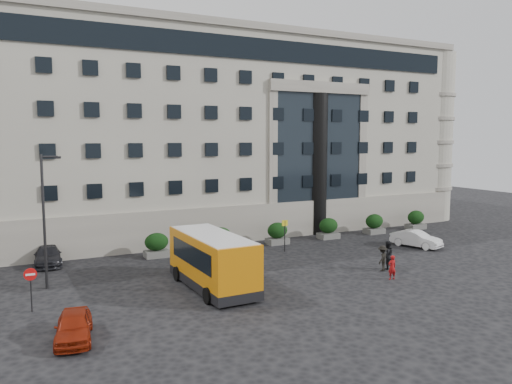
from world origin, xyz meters
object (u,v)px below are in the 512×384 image
pedestrian_a (392,267)px  hedge_f (416,220)px  hedge_d (328,228)px  pedestrian_b (387,255)px  hedge_e (374,224)px  hedge_a (157,245)px  red_truck (16,235)px  hedge_b (221,239)px  street_lamp (45,216)px  bus_stop_sign (285,230)px  white_taxi (416,239)px  parked_car_c (48,255)px  parked_car_a (74,326)px  hedge_c (277,233)px  minibus (212,259)px  no_entry_sign (31,281)px  pedestrian_c (383,258)px

pedestrian_a → hedge_f: bearing=-133.3°
hedge_d → pedestrian_b: pedestrian_b is taller
hedge_e → pedestrian_a: (-9.07, -12.55, -0.15)m
hedge_f → pedestrian_a: size_ratio=1.18×
hedge_a → red_truck: size_ratio=0.32×
hedge_b → street_lamp: 14.41m
bus_stop_sign → white_taxi: 11.10m
bus_stop_sign → pedestrian_b: 8.52m
parked_car_c → pedestrian_b: 23.79m
parked_car_a → parked_car_c: size_ratio=0.85×
hedge_c → street_lamp: 19.27m
hedge_b → hedge_e: (15.60, 0.00, 0.00)m
street_lamp → minibus: 10.16m
hedge_d → pedestrian_a: hedge_d is taller
hedge_d → no_entry_sign: bearing=-160.2°
hedge_a → hedge_b: same height
hedge_e → minibus: bearing=-155.3°
hedge_e → red_truck: bearing=170.0°
minibus → pedestrian_c: (11.72, -1.49, -0.93)m
hedge_f → hedge_e: bearing=180.0°
parked_car_a → street_lamp: bearing=102.6°
pedestrian_c → hedge_a: bearing=-72.3°
hedge_e → hedge_f: 5.20m
hedge_f → white_taxi: bearing=-134.2°
hedge_f → hedge_c: bearing=180.0°
red_truck → pedestrian_b: red_truck is taller
hedge_a → pedestrian_a: bearing=-46.9°
hedge_b → parked_car_c: size_ratio=0.41×
hedge_a → hedge_d: size_ratio=1.00×
pedestrian_a → hedge_a: bearing=-41.5°
hedge_b → hedge_f: size_ratio=1.00×
pedestrian_b → white_taxi: bearing=-144.8°
parked_car_c → pedestrian_c: 23.39m
hedge_b → hedge_f: same height
white_taxi → no_entry_sign: bearing=166.5°
no_entry_sign → parked_car_a: 5.11m
hedge_e → no_entry_sign: 31.09m
hedge_b → hedge_e: bearing=0.0°
hedge_d → street_lamp: (-23.54, -4.80, 3.44)m
hedge_e → street_lamp: (-28.74, -4.80, 3.44)m
bus_stop_sign → minibus: minibus is taller
hedge_e → parked_car_a: (-28.30, -13.62, -0.28)m
hedge_e → minibus: size_ratio=0.23×
hedge_f → no_entry_sign: no_entry_sign is taller
hedge_c → red_truck: (-19.83, 5.33, 0.63)m
street_lamp → parked_car_a: street_lamp is taller
hedge_a → red_truck: (-9.43, 5.33, 0.63)m
street_lamp → parked_car_a: size_ratio=2.11×
pedestrian_b → parked_car_c: bearing=-26.6°
pedestrian_c → bus_stop_sign: bearing=-100.7°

